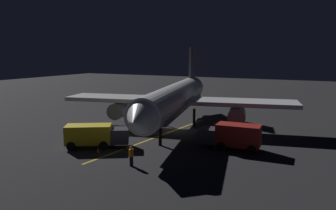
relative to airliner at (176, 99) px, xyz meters
The scene contains 10 objects.
ground_plane 4.08m from the airliner, 102.73° to the left, with size 180.00×180.00×0.20m, color #232326.
apron_guide_stripe 6.02m from the airliner, 86.09° to the left, with size 0.24×22.78×0.01m, color gold.
airliner is the anchor object (origin of this frame).
baggage_truck 12.16m from the airliner, 70.35° to the left, with size 6.51×5.05×2.36m.
catering_truck 10.73m from the airliner, 148.45° to the left, with size 6.18×2.50×2.59m.
ground_crew_worker 14.78m from the airliner, 99.80° to the left, with size 0.40×0.40×1.74m.
traffic_cone_near_left 13.31m from the airliner, 78.54° to the left, with size 0.50×0.50×0.55m.
traffic_cone_near_right 10.22m from the airliner, 140.66° to the left, with size 0.50×0.50×0.55m.
traffic_cone_under_wing 9.43m from the airliner, 51.23° to the left, with size 0.50×0.50×0.55m.
traffic_cone_far 10.83m from the airliner, 86.08° to the left, with size 0.50×0.50×0.55m.
Camera 1 is at (-17.15, 36.20, 9.57)m, focal length 34.67 mm.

